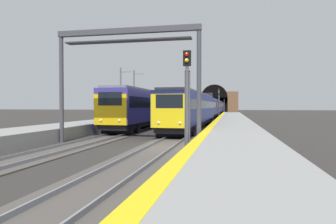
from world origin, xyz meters
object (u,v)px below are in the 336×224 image
Objects in this scene: railway_signal_mid at (219,101)px; catenary_mast_near at (134,95)px; railway_signal_near at (187,94)px; train_main_approaching at (211,107)px; train_adjacent_platform at (176,107)px; catenary_mast_far at (121,95)px; overhead_signal_gantry at (127,56)px; railway_signal_far at (224,104)px.

catenary_mast_near is (-10.29, 13.26, 0.80)m from railway_signal_mid.
catenary_mast_near reaches higher than railway_signal_near.
train_main_approaching is 13.45m from train_adjacent_platform.
catenary_mast_far is at bearing -38.94° from railway_signal_mid.
catenary_mast_near reaches higher than overhead_signal_gantry.
overhead_signal_gantry is at bearing -1.85° from train_main_approaching.
catenary_mast_far is at bearing -153.19° from railway_signal_near.
railway_signal_far is (52.66, 0.00, -0.51)m from railway_signal_mid.
catenary_mast_far reaches higher than overhead_signal_gantry.
catenary_mast_far is (-16.40, 13.26, 0.62)m from railway_signal_mid.
catenary_mast_near is at bearing -11.89° from railway_signal_far.
train_main_approaching is at bearing -36.22° from catenary_mast_near.
railway_signal_near is 0.63× the size of catenary_mast_near.
catenary_mast_far is at bearing 21.36° from overhead_signal_gantry.
railway_signal_far is (59.64, -6.90, 0.59)m from train_adjacent_platform.
railway_signal_mid is at bearing -38.94° from catenary_mast_far.
railway_signal_near reaches higher than railway_signal_far.
catenary_mast_far reaches higher than railway_signal_near.
catenary_mast_near is (-62.95, 13.26, 1.31)m from railway_signal_far.
catenary_mast_near is at bearing -0.00° from catenary_mast_far.
catenary_mast_far reaches higher than railway_signal_mid.
overhead_signal_gantry is at bearing 4.78° from train_adjacent_platform.
railway_signal_near is at bearing 0.00° from railway_signal_mid.
railway_signal_far is at bearing 173.61° from train_adjacent_platform.
catenary_mast_near reaches higher than railway_signal_far.
train_adjacent_platform is at bearing -44.64° from railway_signal_mid.
train_main_approaching is 48.11m from railway_signal_near.
overhead_signal_gantry is 30.35m from catenary_mast_near.
catenary_mast_near is at bearing -157.72° from railway_signal_near.
railway_signal_far is at bearing 179.36° from train_main_approaching.
catenary_mast_far is at bearing 180.00° from catenary_mast_near.
catenary_mast_far is at bearing -26.35° from train_main_approaching.
catenary_mast_far is (-69.06, 13.26, 1.13)m from railway_signal_far.
railway_signal_mid is at bearing -52.18° from catenary_mast_near.
catenary_mast_far is at bearing -33.81° from train_adjacent_platform.
railway_signal_near is 0.55× the size of overhead_signal_gantry.
train_adjacent_platform is 6.14× the size of overhead_signal_gantry.
railway_signal_far is at bearing -180.00° from railway_signal_mid.
overhead_signal_gantry reaches higher than train_adjacent_platform.
overhead_signal_gantry is (-91.92, 4.32, 2.69)m from railway_signal_far.
railway_signal_mid is at bearing 135.57° from train_adjacent_platform.
train_main_approaching is 15.06× the size of railway_signal_mid.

